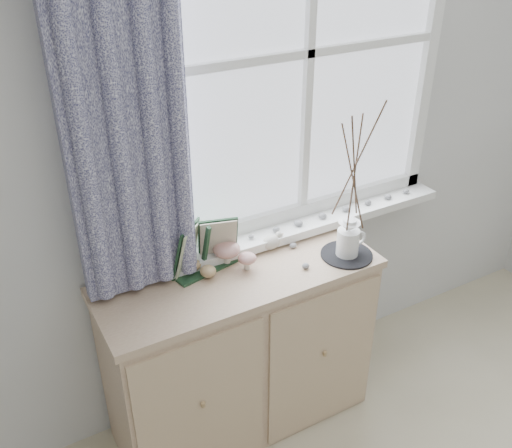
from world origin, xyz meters
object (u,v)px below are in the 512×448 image
object	(u,v)px
botanical_book	(207,249)
toadstool_cluster	(232,252)
twig_pitcher	(355,167)
sideboard	(241,352)

from	to	relation	value
botanical_book	toadstool_cluster	world-z (taller)	botanical_book
botanical_book	twig_pitcher	bearing A→B (deg)	-29.39
sideboard	toadstool_cluster	bearing A→B (deg)	88.96
sideboard	twig_pitcher	size ratio (longest dim) A/B	1.64
botanical_book	twig_pitcher	size ratio (longest dim) A/B	0.46
botanical_book	toadstool_cluster	xyz separation A→B (m)	(0.11, -0.00, -0.05)
sideboard	botanical_book	size ratio (longest dim) A/B	3.60
botanical_book	sideboard	bearing A→B (deg)	-47.53
botanical_book	twig_pitcher	distance (m)	0.68
sideboard	botanical_book	world-z (taller)	botanical_book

